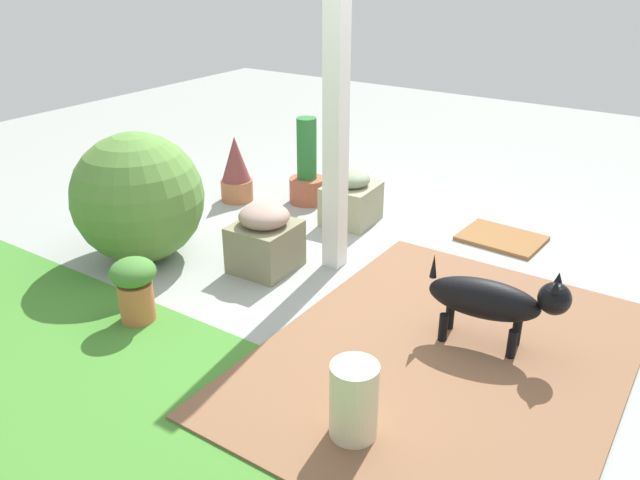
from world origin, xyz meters
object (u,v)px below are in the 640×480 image
at_px(stone_planter_mid, 265,239).
at_px(ceramic_urn, 354,402).
at_px(round_shrub, 138,198).
at_px(terracotta_pot_spiky, 236,170).
at_px(porch_pillar, 336,113).
at_px(dog, 494,300).
at_px(stone_planter_nearest, 351,199).
at_px(terracotta_pot_broad, 135,286).
at_px(doormat, 502,238).
at_px(terracotta_pot_tall, 307,173).

distance_m(stone_planter_mid, ceramic_urn, 1.76).
height_order(round_shrub, terracotta_pot_spiky, round_shrub).
xyz_separation_m(porch_pillar, ceramic_urn, (-1.02, 1.42, -0.89)).
bearing_deg(dog, terracotta_pot_spiky, -19.90).
bearing_deg(stone_planter_nearest, round_shrub, 56.95).
relative_size(porch_pillar, stone_planter_nearest, 4.80).
bearing_deg(round_shrub, stone_planter_mid, -157.58).
distance_m(porch_pillar, dog, 1.54).
bearing_deg(stone_planter_mid, terracotta_pot_broad, 77.21).
bearing_deg(ceramic_urn, dog, -103.88).
bearing_deg(round_shrub, porch_pillar, -150.90).
bearing_deg(stone_planter_nearest, dog, 145.01).
relative_size(stone_planter_nearest, doormat, 0.76).
height_order(dog, ceramic_urn, dog).
xyz_separation_m(terracotta_pot_broad, dog, (-1.85, -0.90, 0.07)).
xyz_separation_m(terracotta_pot_spiky, dog, (-2.67, 0.97, 0.03)).
bearing_deg(terracotta_pot_tall, doormat, -174.27).
height_order(ceramic_urn, doormat, ceramic_urn).
xyz_separation_m(terracotta_pot_spiky, doormat, (-2.25, -0.47, -0.26)).
relative_size(porch_pillar, terracotta_pot_broad, 5.36).
bearing_deg(terracotta_pot_spiky, porch_pillar, 157.43).
height_order(stone_planter_mid, terracotta_pot_broad, stone_planter_mid).
xyz_separation_m(stone_planter_nearest, stone_planter_mid, (0.06, 1.04, 0.03)).
xyz_separation_m(terracotta_pot_tall, ceramic_urn, (-1.87, 2.31, -0.07)).
xyz_separation_m(round_shrub, terracotta_pot_tall, (-0.35, -1.56, -0.19)).
bearing_deg(terracotta_pot_tall, stone_planter_nearest, 162.97).
distance_m(stone_planter_mid, terracotta_pot_tall, 1.31).
distance_m(stone_planter_mid, dog, 1.64).
height_order(round_shrub, ceramic_urn, round_shrub).
xyz_separation_m(ceramic_urn, doormat, (0.17, -2.48, -0.18)).
xyz_separation_m(dog, ceramic_urn, (0.26, 1.04, -0.11)).
bearing_deg(round_shrub, ceramic_urn, 161.21).
bearing_deg(porch_pillar, terracotta_pot_broad, 65.66).
bearing_deg(stone_planter_nearest, ceramic_urn, 121.60).
relative_size(dog, ceramic_urn, 1.95).
bearing_deg(ceramic_urn, round_shrub, -18.79).
height_order(terracotta_pot_spiky, doormat, terracotta_pot_spiky).
bearing_deg(dog, stone_planter_mid, -2.19).
bearing_deg(terracotta_pot_spiky, round_shrub, 99.00).
distance_m(porch_pillar, ceramic_urn, 1.96).
relative_size(stone_planter_nearest, round_shrub, 0.49).
bearing_deg(ceramic_urn, stone_planter_mid, -38.64).
xyz_separation_m(porch_pillar, dog, (-1.27, 0.39, -0.78)).
relative_size(terracotta_pot_spiky, terracotta_pot_tall, 0.77).
height_order(porch_pillar, terracotta_pot_broad, porch_pillar).
bearing_deg(doormat, terracotta_pot_broad, 58.61).
bearing_deg(doormat, stone_planter_nearest, 16.52).
xyz_separation_m(dog, doormat, (0.43, -1.44, -0.29)).
distance_m(stone_planter_nearest, doormat, 1.21).
relative_size(terracotta_pot_broad, dog, 0.53).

